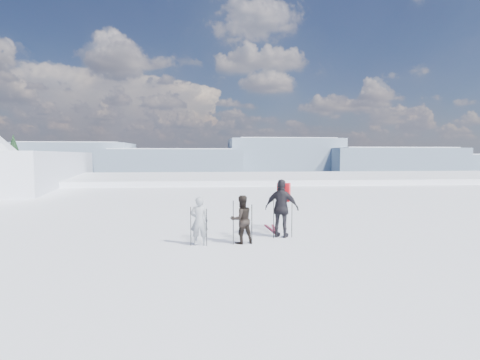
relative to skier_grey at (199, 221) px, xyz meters
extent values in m
plane|color=white|center=(3.06, 58.50, -18.25)|extent=(220.00, 208.01, 71.62)
cube|color=white|center=(3.06, 28.50, -7.25)|extent=(180.00, 16.00, 14.00)
plane|color=navy|center=(3.06, 288.50, -30.75)|extent=(820.00, 820.00, 0.00)
cube|color=slate|center=(-156.94, 468.50, -7.75)|extent=(130.00, 80.00, 46.00)
cube|color=white|center=(-156.94, 468.50, 12.25)|extent=(110.50, 70.00, 8.00)
cube|color=slate|center=(-36.94, 438.50, -11.75)|extent=(160.00, 80.00, 38.00)
cube|color=white|center=(-36.94, 438.50, 4.25)|extent=(136.00, 70.00, 8.00)
cube|color=slate|center=(103.06, 468.50, -4.75)|extent=(140.00, 80.00, 52.00)
cube|color=white|center=(103.06, 468.50, 18.25)|extent=(119.00, 70.00, 8.00)
cube|color=slate|center=(233.06, 438.50, -10.75)|extent=(160.00, 80.00, 40.00)
cube|color=white|center=(233.06, 438.50, 6.25)|extent=(136.00, 70.00, 8.00)
cube|color=slate|center=(353.06, 468.50, -14.75)|extent=(130.00, 80.00, 32.00)
cube|color=white|center=(353.06, 468.50, -1.75)|extent=(110.50, 70.00, 8.00)
cube|color=#2D2B28|center=(-18.94, 34.50, -9.75)|extent=(21.55, 17.87, 14.25)
cone|color=black|center=(-14.94, 30.50, -3.75)|extent=(5.60, 5.60, 10.00)
cone|color=black|center=(-20.94, 32.50, -2.25)|extent=(7.28, 7.28, 13.00)
cone|color=black|center=(-18.94, 26.50, -4.25)|extent=(5.04, 5.04, 9.00)
cone|color=black|center=(-15.94, 33.50, -3.75)|extent=(5.60, 5.60, 10.00)
cone|color=black|center=(-16.94, 28.50, -3.25)|extent=(6.16, 6.16, 11.00)
imported|color=#8F949C|center=(0.00, 0.00, 0.00)|extent=(0.57, 0.40, 1.50)
imported|color=black|center=(1.31, 0.12, 0.01)|extent=(0.88, 0.77, 1.52)
imported|color=black|center=(2.75, 0.85, 0.23)|extent=(1.24, 0.94, 1.96)
cube|color=red|center=(2.86, 1.07, 1.52)|extent=(0.48, 0.40, 0.63)
cylinder|color=black|center=(-0.26, -0.06, -0.15)|extent=(0.02, 0.02, 1.20)
cylinder|color=black|center=(0.22, -0.10, -0.18)|extent=(0.02, 0.02, 1.14)
cylinder|color=black|center=(1.05, 0.00, -0.07)|extent=(0.02, 0.02, 1.37)
cylinder|color=black|center=(1.63, 0.00, -0.13)|extent=(0.02, 0.02, 1.24)
cylinder|color=black|center=(2.45, 0.73, -0.08)|extent=(0.02, 0.02, 1.33)
cylinder|color=black|center=(3.09, 0.80, -0.16)|extent=(0.02, 0.02, 1.18)
cube|color=black|center=(2.60, 2.15, -0.74)|extent=(0.21, 1.70, 0.03)
cube|color=black|center=(2.74, 2.15, -0.74)|extent=(0.28, 1.70, 0.03)
camera|label=1|loc=(0.17, -11.40, 2.05)|focal=28.00mm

